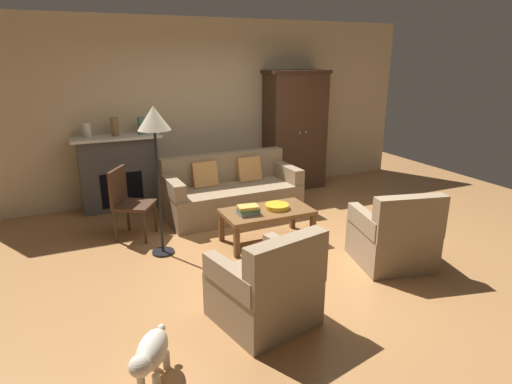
# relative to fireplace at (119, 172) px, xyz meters

# --- Properties ---
(ground_plane) EXTENTS (9.60, 9.60, 0.00)m
(ground_plane) POSITION_rel_fireplace_xyz_m (1.55, -2.30, -0.57)
(ground_plane) COLOR #B27A47
(back_wall) EXTENTS (7.20, 0.10, 2.80)m
(back_wall) POSITION_rel_fireplace_xyz_m (1.55, 0.25, 0.83)
(back_wall) COLOR beige
(back_wall) RESTS_ON ground
(fireplace) EXTENTS (1.26, 0.48, 1.12)m
(fireplace) POSITION_rel_fireplace_xyz_m (0.00, 0.00, 0.00)
(fireplace) COLOR #4C4947
(fireplace) RESTS_ON ground
(armoire) EXTENTS (1.06, 0.57, 2.01)m
(armoire) POSITION_rel_fireplace_xyz_m (2.95, -0.08, 0.44)
(armoire) COLOR #472D1E
(armoire) RESTS_ON ground
(couch) EXTENTS (1.94, 0.90, 0.86)m
(couch) POSITION_rel_fireplace_xyz_m (1.44, -0.93, -0.25)
(couch) COLOR #937A5B
(couch) RESTS_ON ground
(coffee_table) EXTENTS (1.10, 0.60, 0.42)m
(coffee_table) POSITION_rel_fireplace_xyz_m (1.48, -2.04, -0.20)
(coffee_table) COLOR brown
(coffee_table) RESTS_ON ground
(fruit_bowl) EXTENTS (0.30, 0.30, 0.06)m
(fruit_bowl) POSITION_rel_fireplace_xyz_m (1.61, -2.05, -0.12)
(fruit_bowl) COLOR gold
(fruit_bowl) RESTS_ON coffee_table
(book_stack) EXTENTS (0.26, 0.20, 0.11)m
(book_stack) POSITION_rel_fireplace_xyz_m (1.21, -2.09, -0.09)
(book_stack) COLOR gray
(book_stack) RESTS_ON coffee_table
(mantel_vase_cream) EXTENTS (0.12, 0.12, 0.21)m
(mantel_vase_cream) POSITION_rel_fireplace_xyz_m (-0.38, -0.02, 0.66)
(mantel_vase_cream) COLOR beige
(mantel_vase_cream) RESTS_ON fireplace
(mantel_vase_bronze) EXTENTS (0.11, 0.11, 0.27)m
(mantel_vase_bronze) POSITION_rel_fireplace_xyz_m (0.00, -0.02, 0.69)
(mantel_vase_bronze) COLOR olive
(mantel_vase_bronze) RESTS_ON fireplace
(mantel_vase_jade) EXTENTS (0.12, 0.12, 0.25)m
(mantel_vase_jade) POSITION_rel_fireplace_xyz_m (0.38, -0.02, 0.68)
(mantel_vase_jade) COLOR slate
(mantel_vase_jade) RESTS_ON fireplace
(armchair_near_left) EXTENTS (0.91, 0.92, 0.88)m
(armchair_near_left) POSITION_rel_fireplace_xyz_m (0.73, -3.58, -0.25)
(armchair_near_left) COLOR #997F60
(armchair_near_left) RESTS_ON ground
(armchair_near_right) EXTENTS (0.92, 0.92, 0.88)m
(armchair_near_right) POSITION_rel_fireplace_xyz_m (2.49, -3.17, -0.25)
(armchair_near_right) COLOR #997F60
(armchair_near_right) RESTS_ON ground
(side_chair_wooden) EXTENTS (0.60, 0.60, 0.90)m
(side_chair_wooden) POSITION_rel_fireplace_xyz_m (-0.06, -1.17, -0.06)
(side_chair_wooden) COLOR #472D1E
(side_chair_wooden) RESTS_ON ground
(floor_lamp) EXTENTS (0.36, 0.36, 1.72)m
(floor_lamp) POSITION_rel_fireplace_xyz_m (0.21, -1.84, 0.92)
(floor_lamp) COLOR black
(floor_lamp) RESTS_ON ground
(dog) EXTENTS (0.38, 0.52, 0.39)m
(dog) POSITION_rel_fireplace_xyz_m (-0.33, -3.92, -0.32)
(dog) COLOR beige
(dog) RESTS_ON ground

